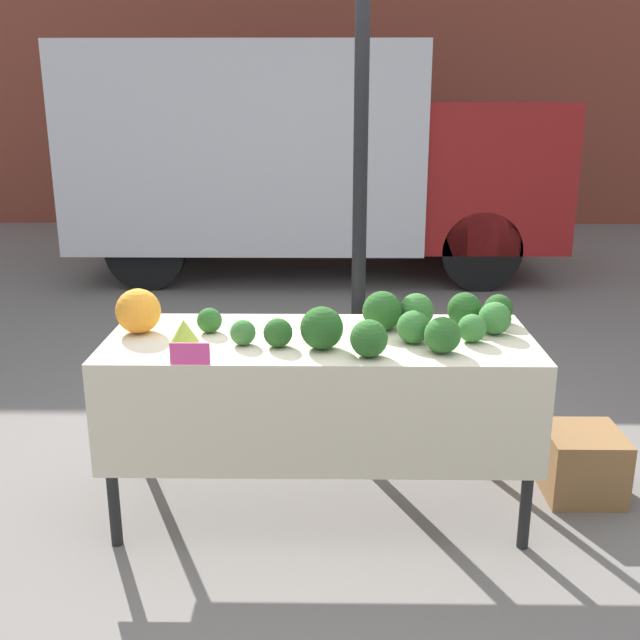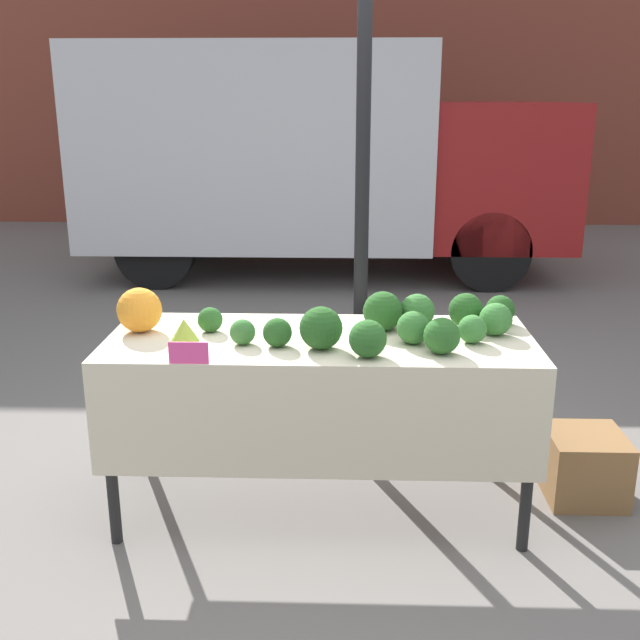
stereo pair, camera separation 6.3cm
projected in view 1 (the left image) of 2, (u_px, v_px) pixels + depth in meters
The scene contains 22 objects.
ground_plane at pixel (320, 508), 3.54m from camera, with size 40.00×40.00×0.00m, color slate.
building_facade at pixel (327, 31), 10.88m from camera, with size 16.00×0.60×5.53m.
tent_pole at pixel (359, 240), 3.70m from camera, with size 0.07×0.07×2.37m.
parked_truck at pixel (300, 154), 7.98m from camera, with size 5.00×2.03×2.37m.
market_table at pixel (320, 367), 3.27m from camera, with size 1.88×0.73×0.85m.
orange_cauliflower at pixel (138, 311), 3.33m from camera, with size 0.20×0.20×0.20m.
romanesco_head at pixel (184, 331), 3.22m from camera, with size 0.13×0.13×0.10m.
broccoli_head_0 at pixel (498, 309), 3.49m from camera, with size 0.14×0.14×0.14m.
broccoli_head_1 at pixel (416, 310), 3.42m from camera, with size 0.16×0.16×0.16m.
broccoli_head_2 at pixel (442, 335), 3.08m from camera, with size 0.15×0.15×0.15m.
broccoli_head_3 at pixel (472, 328), 3.22m from camera, with size 0.12×0.12×0.12m.
broccoli_head_4 at pixel (243, 332), 3.18m from camera, with size 0.11×0.11×0.11m.
broccoli_head_5 at pixel (465, 309), 3.44m from camera, with size 0.16×0.16×0.16m.
broccoli_head_6 at pixel (495, 318), 3.32m from camera, with size 0.15×0.15×0.15m.
broccoli_head_7 at pixel (322, 328), 3.12m from camera, with size 0.18×0.18×0.18m.
broccoli_head_8 at pixel (278, 333), 3.15m from camera, with size 0.12×0.12×0.12m.
broccoli_head_9 at pixel (382, 311), 3.37m from camera, with size 0.18×0.18×0.18m.
broccoli_head_10 at pixel (369, 338), 3.03m from camera, with size 0.16×0.16×0.16m.
broccoli_head_11 at pixel (209, 320), 3.35m from camera, with size 0.11×0.11×0.11m.
broccoli_head_12 at pixel (413, 327), 3.20m from camera, with size 0.14×0.14×0.14m.
price_sign at pixel (190, 354), 2.95m from camera, with size 0.16×0.01×0.09m.
produce_crate at pixel (581, 463), 3.63m from camera, with size 0.36×0.37×0.32m.
Camera 1 is at (0.04, -3.13, 1.87)m, focal length 42.00 mm.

